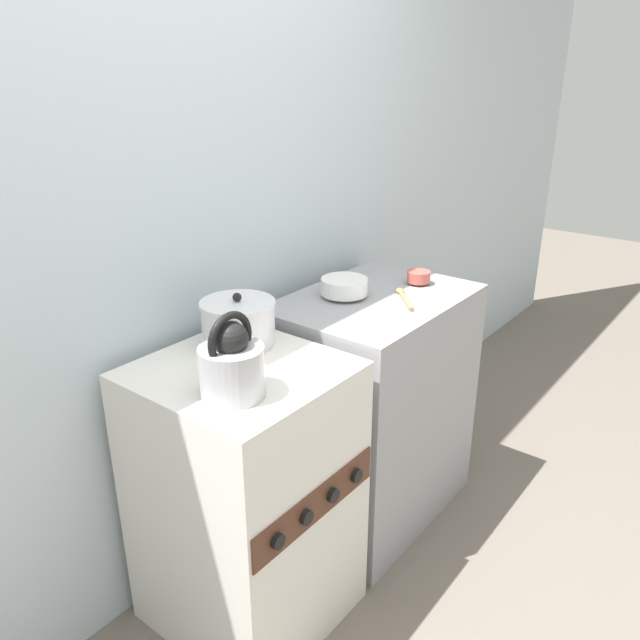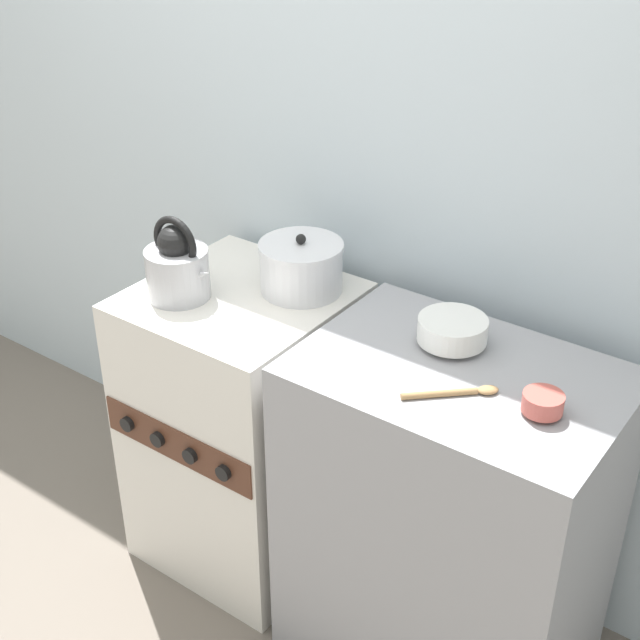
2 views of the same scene
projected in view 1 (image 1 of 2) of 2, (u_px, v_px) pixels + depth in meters
wall_back at (150, 232)px, 1.87m from camera, size 7.00×0.06×2.50m
stove at (247, 496)px, 1.97m from camera, size 0.55×0.59×0.90m
counter at (372, 407)px, 2.46m from camera, size 0.76×0.54×0.93m
kettle at (232, 364)px, 1.62m from camera, size 0.21×0.17×0.24m
cooking_pot at (238, 323)px, 1.93m from camera, size 0.23×0.23×0.17m
enamel_bowl at (344, 286)px, 2.27m from camera, size 0.17×0.17×0.07m
small_ceramic_bowl at (419, 277)px, 2.41m from camera, size 0.09×0.09×0.05m
wooden_spoon at (404, 297)px, 2.26m from camera, size 0.18×0.17×0.02m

